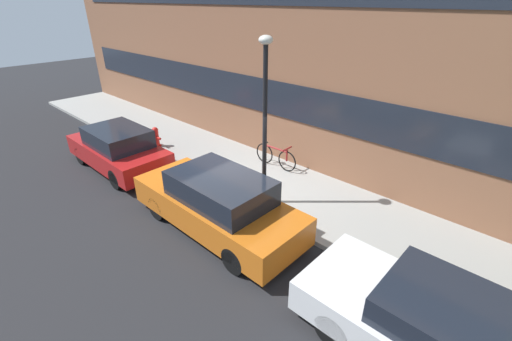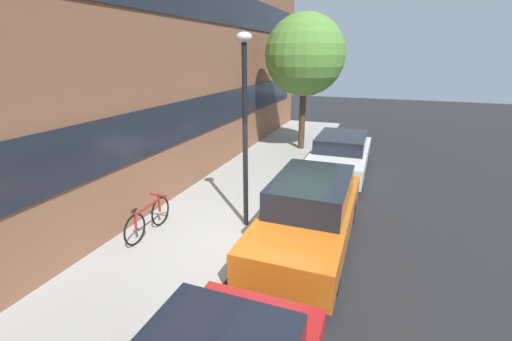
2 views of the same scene
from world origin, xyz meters
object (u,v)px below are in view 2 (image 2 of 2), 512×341
street_tree (305,55)px  parked_car_white (340,154)px  bicycle (148,218)px  parked_car_orange (309,213)px  lamp_post (245,112)px

street_tree → parked_car_white: bearing=-139.4°
parked_car_white → street_tree: street_tree is taller
parked_car_white → bicycle: parked_car_white is taller
parked_car_orange → street_tree: bearing=-165.5°
parked_car_white → bicycle: size_ratio=2.77×
parked_car_orange → bicycle: 3.49m
lamp_post → parked_car_orange: bearing=-94.6°
parked_car_white → lamp_post: 5.58m
street_tree → lamp_post: size_ratio=1.27×
bicycle → parked_car_orange: bearing=-74.3°
parked_car_orange → lamp_post: bearing=-94.6°
bicycle → lamp_post: 3.11m
parked_car_orange → bicycle: parked_car_orange is taller
parked_car_orange → bicycle: bearing=-72.8°
bicycle → lamp_post: lamp_post is taller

